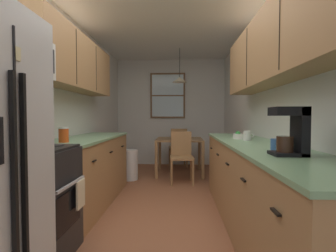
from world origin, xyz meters
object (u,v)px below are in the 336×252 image
object	(u,v)px
dining_chair_near	(182,154)
mug_spare	(247,136)
trash_bin	(130,165)
storage_canister	(64,135)
mug_by_coffeemaker	(277,144)
dining_chair_far	(178,146)
fruit_bowl	(242,136)
stove_range	(30,203)
dining_table	(180,144)
coffee_maker	(293,130)
microwave_over_range	(13,54)

from	to	relation	value
dining_chair_near	mug_spare	distance (m)	1.80
trash_bin	storage_canister	distance (m)	2.15
trash_bin	mug_by_coffeemaker	xyz separation A→B (m)	(1.70, -2.52, 0.67)
dining_chair_far	fruit_bowl	bearing A→B (deg)	-73.39
mug_by_coffeemaker	mug_spare	bearing A→B (deg)	91.42
stove_range	dining_table	xyz separation A→B (m)	(1.21, 3.14, 0.15)
stove_range	coffee_maker	distance (m)	2.09
dining_table	fruit_bowl	world-z (taller)	fruit_bowl
stove_range	mug_by_coffeemaker	size ratio (longest dim) A/B	8.80
dining_chair_far	mug_spare	distance (m)	3.03
dining_chair_near	mug_by_coffeemaker	xyz separation A→B (m)	(0.75, -2.38, 0.45)
stove_range	trash_bin	size ratio (longest dim) A/B	1.97
stove_range	mug_spare	xyz separation A→B (m)	(1.97, 0.91, 0.48)
dining_chair_near	storage_canister	bearing A→B (deg)	-123.81
dining_table	storage_canister	world-z (taller)	storage_canister
mug_by_coffeemaker	fruit_bowl	distance (m)	1.04
storage_canister	trash_bin	bearing A→B (deg)	81.52
stove_range	trash_bin	bearing A→B (deg)	83.61
dining_table	dining_chair_near	xyz separation A→B (m)	(0.04, -0.65, -0.12)
dining_chair_near	trash_bin	xyz separation A→B (m)	(-0.95, 0.14, -0.22)
microwave_over_range	mug_spare	xyz separation A→B (m)	(2.09, 0.91, -0.71)
dining_chair_near	storage_canister	world-z (taller)	storage_canister
coffee_maker	mug_by_coffeemaker	world-z (taller)	coffee_maker
fruit_bowl	microwave_over_range	bearing A→B (deg)	-151.28
fruit_bowl	mug_by_coffeemaker	bearing A→B (deg)	-88.85
stove_range	mug_by_coffeemaker	xyz separation A→B (m)	(1.99, 0.10, 0.47)
stove_range	mug_spare	distance (m)	2.23
stove_range	storage_canister	bearing A→B (deg)	90.52
mug_spare	stove_range	bearing A→B (deg)	-155.30
trash_bin	microwave_over_range	bearing A→B (deg)	-98.82
microwave_over_range	coffee_maker	xyz separation A→B (m)	(2.10, -0.19, -0.59)
dining_chair_near	fruit_bowl	bearing A→B (deg)	-61.57
dining_chair_near	dining_chair_far	xyz separation A→B (m)	(-0.06, 1.31, 0.00)
microwave_over_range	dining_chair_far	bearing A→B (deg)	71.12
microwave_over_range	trash_bin	size ratio (longest dim) A/B	1.12
storage_canister	mug_by_coffeemaker	distance (m)	2.06
storage_canister	coffee_maker	size ratio (longest dim) A/B	0.48
dining_table	storage_canister	bearing A→B (deg)	-115.72
stove_range	dining_chair_near	xyz separation A→B (m)	(1.25, 2.49, 0.03)
mug_by_coffeemaker	dining_chair_near	bearing A→B (deg)	107.43
stove_range	dining_chair_far	world-z (taller)	stove_range
dining_chair_far	trash_bin	xyz separation A→B (m)	(-0.89, -1.16, -0.22)
dining_table	dining_chair_far	bearing A→B (deg)	92.32
mug_spare	fruit_bowl	bearing A→B (deg)	90.19
dining_chair_far	mug_spare	world-z (taller)	mug_spare
coffee_maker	mug_by_coffeemaker	xyz separation A→B (m)	(0.00, 0.29, -0.13)
mug_by_coffeemaker	fruit_bowl	world-z (taller)	fruit_bowl
coffee_maker	trash_bin	bearing A→B (deg)	121.09
dining_table	coffee_maker	xyz separation A→B (m)	(0.78, -3.32, 0.46)
mug_spare	fruit_bowl	size ratio (longest dim) A/B	0.55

